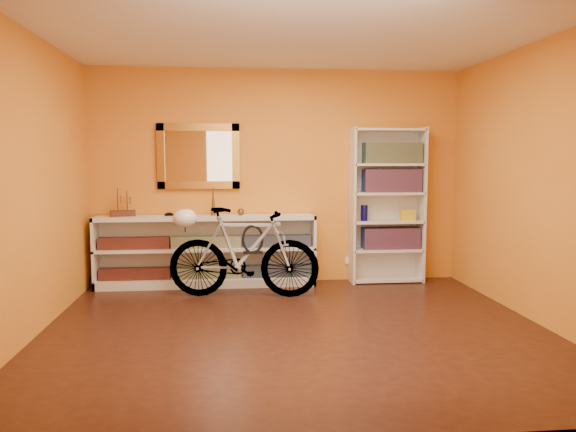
{
  "coord_description": "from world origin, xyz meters",
  "views": [
    {
      "loc": [
        -0.56,
        -4.84,
        1.52
      ],
      "look_at": [
        0.0,
        0.7,
        0.95
      ],
      "focal_mm": 34.89,
      "sensor_mm": 36.0,
      "label": 1
    }
  ],
  "objects": [
    {
      "name": "model_ship",
      "position": [
        -1.83,
        1.81,
        1.02
      ],
      "size": [
        0.3,
        0.19,
        0.33
      ],
      "primitive_type": null,
      "rotation": [
        0.0,
        0.0,
        0.31
      ],
      "color": "#421F12",
      "rests_on": "console_unit"
    },
    {
      "name": "book_row_b",
      "position": [
        1.39,
        1.84,
        1.25
      ],
      "size": [
        0.7,
        0.22,
        0.28
      ],
      "primitive_type": "cube",
      "color": "maroon",
      "rests_on": "bookcase"
    },
    {
      "name": "wall_socket",
      "position": [
        0.9,
        1.99,
        0.25
      ],
      "size": [
        0.09,
        0.02,
        0.09
      ],
      "primitive_type": "cube",
      "color": "silver",
      "rests_on": "back_wall"
    },
    {
      "name": "travel_mug",
      "position": [
        1.05,
        1.82,
        0.86
      ],
      "size": [
        0.09,
        0.09,
        0.19
      ],
      "primitive_type": "cylinder",
      "color": "navy",
      "rests_on": "bookcase"
    },
    {
      "name": "toy_car",
      "position": [
        -1.28,
        1.81,
        0.85
      ],
      "size": [
        0.0,
        0.0,
        0.0
      ],
      "primitive_type": "imported",
      "rotation": [
        0.0,
        0.0,
        1.68
      ],
      "color": "black",
      "rests_on": "console_unit"
    },
    {
      "name": "bronze_ornament",
      "position": [
        -0.78,
        1.81,
        1.02
      ],
      "size": [
        0.06,
        0.06,
        0.35
      ],
      "primitive_type": "cone",
      "color": "brown",
      "rests_on": "console_unit"
    },
    {
      "name": "u_lock",
      "position": [
        -0.33,
        1.22,
        0.65
      ],
      "size": [
        0.24,
        0.03,
        0.24
      ],
      "primitive_type": "torus",
      "rotation": [
        1.57,
        0.0,
        0.0
      ],
      "color": "black",
      "rests_on": "bicycle"
    },
    {
      "name": "red_tin",
      "position": [
        1.14,
        1.87,
        1.55
      ],
      "size": [
        0.16,
        0.16,
        0.17
      ],
      "primitive_type": "cube",
      "rotation": [
        0.0,
        0.0,
        -0.27
      ],
      "color": "maroon",
      "rests_on": "bookcase"
    },
    {
      "name": "decorative_orb",
      "position": [
        -0.45,
        1.81,
        0.89
      ],
      "size": [
        0.08,
        0.08,
        0.08
      ],
      "primitive_type": "sphere",
      "color": "brown",
      "rests_on": "console_unit"
    },
    {
      "name": "book_row_c",
      "position": [
        1.39,
        1.84,
        1.59
      ],
      "size": [
        0.7,
        0.22,
        0.25
      ],
      "primitive_type": "cube",
      "color": "#194E59",
      "rests_on": "bookcase"
    },
    {
      "name": "gilt_mirror",
      "position": [
        -0.95,
        1.97,
        1.55
      ],
      "size": [
        0.98,
        0.06,
        0.78
      ],
      "primitive_type": "cube",
      "color": "#8D5919",
      "rests_on": "back_wall"
    },
    {
      "name": "ceiling",
      "position": [
        0.0,
        0.0,
        2.6
      ],
      "size": [
        4.5,
        4.0,
        0.01
      ],
      "primitive_type": "cube",
      "color": "silver",
      "rests_on": "ground"
    },
    {
      "name": "cd_row_upper",
      "position": [
        -0.86,
        1.79,
        0.54
      ],
      "size": [
        2.5,
        0.13,
        0.14
      ],
      "primitive_type": "cube",
      "color": "navy",
      "rests_on": "console_unit"
    },
    {
      "name": "helmet",
      "position": [
        -1.07,
        1.33,
        0.87
      ],
      "size": [
        0.27,
        0.25,
        0.2
      ],
      "primitive_type": "ellipsoid",
      "color": "white",
      "rests_on": "bicycle"
    },
    {
      "name": "left_wall",
      "position": [
        -2.25,
        0.0,
        1.3
      ],
      "size": [
        0.01,
        4.0,
        2.6
      ],
      "primitive_type": "cube",
      "color": "orange",
      "rests_on": "ground"
    },
    {
      "name": "yellow_bag",
      "position": [
        1.59,
        1.8,
        0.83
      ],
      "size": [
        0.19,
        0.14,
        0.14
      ],
      "primitive_type": "cube",
      "rotation": [
        0.0,
        0.0,
        -0.11
      ],
      "color": "gold",
      "rests_on": "bookcase"
    },
    {
      "name": "floor",
      "position": [
        0.0,
        0.0,
        -0.01
      ],
      "size": [
        4.5,
        4.0,
        0.01
      ],
      "primitive_type": "cube",
      "color": "black",
      "rests_on": "ground"
    },
    {
      "name": "console_unit",
      "position": [
        -0.86,
        1.81,
        0.42
      ],
      "size": [
        2.6,
        0.35,
        0.85
      ],
      "primitive_type": null,
      "color": "silver",
      "rests_on": "floor"
    },
    {
      "name": "book_row_a",
      "position": [
        1.39,
        1.84,
        0.55
      ],
      "size": [
        0.7,
        0.22,
        0.26
      ],
      "primitive_type": "cube",
      "color": "maroon",
      "rests_on": "bookcase"
    },
    {
      "name": "right_wall",
      "position": [
        2.25,
        0.0,
        1.3
      ],
      "size": [
        0.01,
        4.0,
        2.6
      ],
      "primitive_type": "cube",
      "color": "orange",
      "rests_on": "ground"
    },
    {
      "name": "bicycle",
      "position": [
        -0.43,
        1.24,
        0.5
      ],
      "size": [
        0.67,
        1.73,
        0.99
      ],
      "primitive_type": "imported",
      "rotation": [
        0.0,
        0.0,
        1.43
      ],
      "color": "silver",
      "rests_on": "floor"
    },
    {
      "name": "back_wall",
      "position": [
        0.0,
        2.0,
        1.3
      ],
      "size": [
        4.5,
        0.01,
        2.6
      ],
      "primitive_type": "cube",
      "color": "orange",
      "rests_on": "ground"
    },
    {
      "name": "cd_row_lower",
      "position": [
        -0.86,
        1.79,
        0.17
      ],
      "size": [
        2.5,
        0.13,
        0.14
      ],
      "primitive_type": "cube",
      "color": "black",
      "rests_on": "console_unit"
    },
    {
      "name": "bookcase",
      "position": [
        1.34,
        1.84,
        0.95
      ],
      "size": [
        0.9,
        0.3,
        1.9
      ],
      "primitive_type": null,
      "color": "silver",
      "rests_on": "floor"
    }
  ]
}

